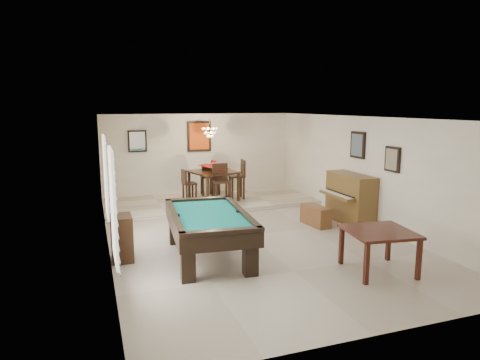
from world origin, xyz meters
TOP-DOWN VIEW (x-y plane):
  - ground_plane at (0.00, 0.00)m, footprint 6.00×9.00m
  - wall_back at (0.00, 4.50)m, footprint 6.00×0.04m
  - wall_front at (0.00, -4.50)m, footprint 6.00×0.04m
  - wall_left at (-3.00, 0.00)m, footprint 0.04×9.00m
  - wall_right at (3.00, 0.00)m, footprint 0.04×9.00m
  - ceiling at (0.00, 0.00)m, footprint 6.00×9.00m
  - dining_step at (0.00, 3.25)m, footprint 6.00×2.50m
  - window_left_front at (-2.97, -2.20)m, footprint 0.06×1.00m
  - window_left_rear at (-2.97, 0.60)m, footprint 0.06×1.00m
  - pool_table at (-1.22, -1.08)m, footprint 1.60×2.66m
  - square_table at (1.37, -2.73)m, footprint 1.21×1.21m
  - upright_piano at (2.57, 0.15)m, footprint 0.82×1.46m
  - piano_bench at (1.79, 0.21)m, footprint 0.42×0.88m
  - apothecary_chest at (-2.78, -0.67)m, footprint 0.38×0.57m
  - dining_table at (0.08, 3.16)m, footprint 1.48×1.48m
  - flower_vase at (0.08, 3.16)m, footprint 0.16×0.16m
  - dining_chair_south at (0.11, 2.44)m, footprint 0.47×0.47m
  - dining_chair_north at (0.09, 3.94)m, footprint 0.40×0.40m
  - dining_chair_west at (-0.64, 3.12)m, footprint 0.40×0.40m
  - dining_chair_east at (0.80, 3.17)m, footprint 0.47×0.47m
  - chandelier at (0.00, 3.20)m, footprint 0.44×0.44m
  - back_painting at (0.00, 4.46)m, footprint 0.75×0.06m
  - back_mirror at (-1.90, 4.46)m, footprint 0.55×0.06m
  - right_picture_upper at (2.96, 0.30)m, footprint 0.06×0.55m
  - right_picture_lower at (2.96, -1.00)m, footprint 0.06×0.45m

SIDE VIEW (x-z plane):
  - ground_plane at x=0.00m, z-range -0.02..0.00m
  - dining_step at x=0.00m, z-range 0.00..0.12m
  - piano_bench at x=1.79m, z-range 0.00..0.47m
  - square_table at x=1.37m, z-range 0.00..0.74m
  - pool_table at x=-1.22m, z-range 0.00..0.85m
  - apothecary_chest at x=-2.78m, z-range 0.00..0.85m
  - dining_chair_west at x=-0.64m, z-range 0.12..1.07m
  - upright_piano at x=2.57m, z-range 0.00..1.21m
  - dining_table at x=0.08m, z-range 0.12..1.10m
  - dining_chair_north at x=0.09m, z-range 0.12..1.11m
  - dining_chair_south at x=0.11m, z-range 0.12..1.28m
  - dining_chair_east at x=0.80m, z-range 0.12..1.28m
  - flower_vase at x=0.08m, z-range 1.10..1.33m
  - wall_back at x=0.00m, z-range 0.00..2.60m
  - wall_front at x=0.00m, z-range 0.00..2.60m
  - wall_left at x=-3.00m, z-range 0.00..2.60m
  - wall_right at x=3.00m, z-range 0.00..2.60m
  - window_left_front at x=-2.97m, z-range 0.55..2.25m
  - window_left_rear at x=-2.97m, z-range 0.55..2.25m
  - right_picture_lower at x=2.96m, z-range 1.42..1.98m
  - back_mirror at x=-1.90m, z-range 1.48..2.12m
  - back_painting at x=0.00m, z-range 1.42..2.38m
  - right_picture_upper at x=2.96m, z-range 1.57..2.23m
  - chandelier at x=0.00m, z-range 1.90..2.50m
  - ceiling at x=0.00m, z-range 2.58..2.62m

